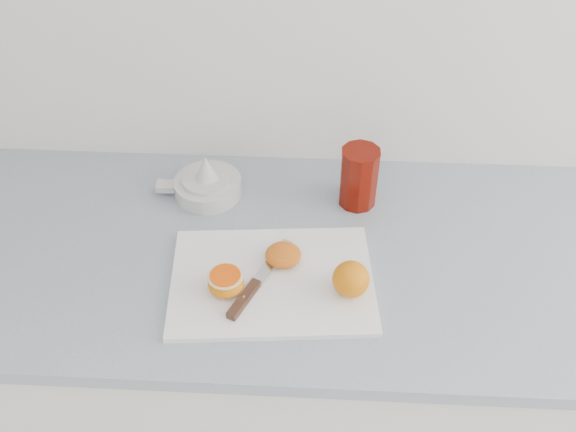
{
  "coord_description": "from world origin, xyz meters",
  "views": [
    {
      "loc": [
        0.04,
        0.79,
        1.79
      ],
      "look_at": [
        -0.0,
        1.72,
        0.96
      ],
      "focal_mm": 40.0,
      "sensor_mm": 36.0,
      "label": 1
    }
  ],
  "objects_px": {
    "half_orange": "(226,283)",
    "citrus_juicer": "(207,184)",
    "counter": "(269,375)",
    "red_tumbler": "(359,179)",
    "cutting_board": "(272,281)"
  },
  "relations": [
    {
      "from": "half_orange",
      "to": "citrus_juicer",
      "type": "height_order",
      "value": "citrus_juicer"
    },
    {
      "from": "half_orange",
      "to": "counter",
      "type": "bearing_deg",
      "value": 65.29
    },
    {
      "from": "red_tumbler",
      "to": "half_orange",
      "type": "bearing_deg",
      "value": -131.66
    },
    {
      "from": "counter",
      "to": "half_orange",
      "type": "distance_m",
      "value": 0.5
    },
    {
      "from": "counter",
      "to": "half_orange",
      "type": "bearing_deg",
      "value": -114.71
    },
    {
      "from": "half_orange",
      "to": "red_tumbler",
      "type": "xyz_separation_m",
      "value": [
        0.25,
        0.28,
        0.03
      ]
    },
    {
      "from": "cutting_board",
      "to": "half_orange",
      "type": "relative_size",
      "value": 5.65
    },
    {
      "from": "counter",
      "to": "cutting_board",
      "type": "relative_size",
      "value": 6.53
    },
    {
      "from": "counter",
      "to": "cutting_board",
      "type": "distance_m",
      "value": 0.46
    },
    {
      "from": "cutting_board",
      "to": "half_orange",
      "type": "height_order",
      "value": "half_orange"
    },
    {
      "from": "cutting_board",
      "to": "citrus_juicer",
      "type": "relative_size",
      "value": 2.04
    },
    {
      "from": "red_tumbler",
      "to": "cutting_board",
      "type": "bearing_deg",
      "value": -124.08
    },
    {
      "from": "cutting_board",
      "to": "counter",
      "type": "bearing_deg",
      "value": 103.65
    },
    {
      "from": "counter",
      "to": "red_tumbler",
      "type": "relative_size",
      "value": 18.3
    },
    {
      "from": "counter",
      "to": "half_orange",
      "type": "xyz_separation_m",
      "value": [
        -0.06,
        -0.13,
        0.48
      ]
    }
  ]
}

